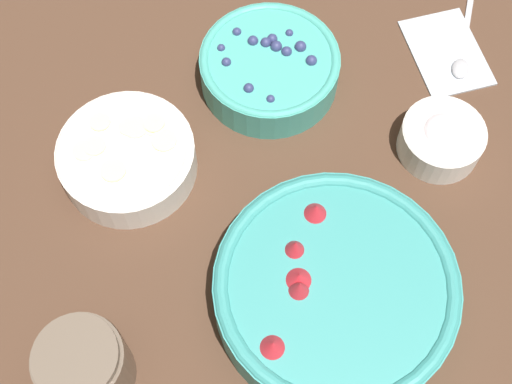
% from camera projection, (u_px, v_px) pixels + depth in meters
% --- Properties ---
extents(ground_plane, '(4.00, 4.00, 0.00)m').
position_uv_depth(ground_plane, '(266.00, 207.00, 0.85)').
color(ground_plane, '#4C3323').
extents(bowl_strawberries, '(0.26, 0.26, 0.08)m').
position_uv_depth(bowl_strawberries, '(334.00, 290.00, 0.77)').
color(bowl_strawberries, teal).
rests_on(bowl_strawberries, ground_plane).
extents(bowl_blueberries, '(0.18, 0.18, 0.06)m').
position_uv_depth(bowl_blueberries, '(270.00, 67.00, 0.90)').
color(bowl_blueberries, '#47AD9E').
rests_on(bowl_blueberries, ground_plane).
extents(bowl_bananas, '(0.16, 0.16, 0.05)m').
position_uv_depth(bowl_bananas, '(127.00, 157.00, 0.85)').
color(bowl_bananas, white).
rests_on(bowl_bananas, ground_plane).
extents(bowl_cream, '(0.10, 0.10, 0.05)m').
position_uv_depth(bowl_cream, '(442.00, 138.00, 0.86)').
color(bowl_cream, white).
rests_on(bowl_cream, ground_plane).
extents(jar_chocolate, '(0.09, 0.09, 0.09)m').
position_uv_depth(jar_chocolate, '(85.00, 367.00, 0.73)').
color(jar_chocolate, brown).
rests_on(jar_chocolate, ground_plane).
extents(napkin, '(0.15, 0.13, 0.01)m').
position_uv_depth(napkin, '(447.00, 52.00, 0.95)').
color(napkin, '#B2BCC6').
rests_on(napkin, ground_plane).
extents(spoon, '(0.14, 0.03, 0.01)m').
position_uv_depth(spoon, '(462.00, 54.00, 0.94)').
color(spoon, '#B2B2B7').
rests_on(spoon, ground_plane).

